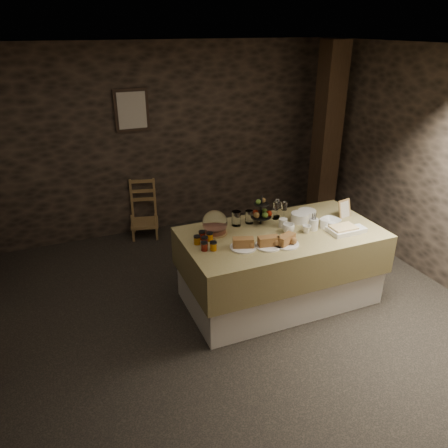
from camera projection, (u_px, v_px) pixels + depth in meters
name	position (u px, v px, depth m)	size (l,w,h in m)	color
ground_plane	(212.00, 325.00, 4.42)	(5.50, 5.00, 0.01)	black
room_shell	(210.00, 179.00, 3.76)	(5.52, 5.02, 2.60)	black
buffet_table	(280.00, 261.00, 4.66)	(2.07, 1.10, 0.82)	white
chair	(143.00, 211.00, 6.18)	(0.45, 0.44, 0.63)	olive
timber_column	(327.00, 139.00, 6.16)	(0.30, 0.30, 2.60)	black
framed_picture	(132.00, 110.00, 5.70)	(0.45, 0.04, 0.55)	#2F2117
plate_stack_a	(300.00, 217.00, 4.73)	(0.19, 0.19, 0.10)	white
plate_stack_b	(307.00, 214.00, 4.84)	(0.20, 0.20, 0.09)	white
cutlery_holder	(313.00, 224.00, 4.54)	(0.10, 0.10, 0.12)	white
cup_a	(288.00, 228.00, 4.48)	(0.12, 0.12, 0.10)	white
cup_b	(307.00, 229.00, 4.48)	(0.09, 0.09, 0.08)	white
mug_c	(283.00, 223.00, 4.61)	(0.09, 0.09, 0.10)	white
mug_d	(324.00, 224.00, 4.59)	(0.08, 0.08, 0.09)	white
bowl	(330.00, 221.00, 4.69)	(0.21, 0.21, 0.05)	white
cake_dome	(215.00, 224.00, 4.45)	(0.26, 0.26, 0.26)	olive
fruit_stand	(262.00, 213.00, 4.65)	(0.23, 0.23, 0.32)	black
bread_platter_left	(243.00, 244.00, 4.18)	(0.26, 0.26, 0.11)	white
bread_platter_center	(268.00, 243.00, 4.21)	(0.26, 0.26, 0.11)	white
bread_platter_right	(286.00, 241.00, 4.24)	(0.26, 0.26, 0.11)	white
jam_jars	(205.00, 241.00, 4.24)	(0.20, 0.32, 0.07)	#62140C
tart_dish	(343.00, 230.00, 4.49)	(0.30, 0.22, 0.07)	white
square_dish	(358.00, 229.00, 4.53)	(0.14, 0.14, 0.04)	white
menu_frame	(345.00, 209.00, 4.83)	(0.17, 0.02, 0.22)	olive
storage_jar_a	(236.00, 218.00, 4.63)	(0.10, 0.10, 0.16)	white
storage_jar_b	(249.00, 217.00, 4.69)	(0.09, 0.09, 0.14)	white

